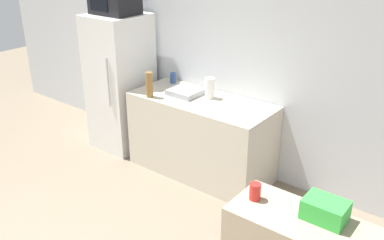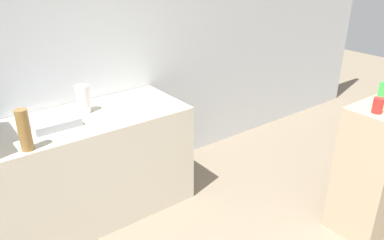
{
  "view_description": "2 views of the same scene",
  "coord_description": "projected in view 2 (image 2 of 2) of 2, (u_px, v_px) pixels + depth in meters",
  "views": [
    {
      "loc": [
        2.46,
        -0.73,
        2.54
      ],
      "look_at": [
        0.37,
        1.95,
        1.04
      ],
      "focal_mm": 40.0,
      "sensor_mm": 36.0,
      "label": 1
    },
    {
      "loc": [
        -1.03,
        0.11,
        2.05
      ],
      "look_at": [
        0.54,
        2.19,
        0.88
      ],
      "focal_mm": 35.0,
      "sensor_mm": 36.0,
      "label": 2
    }
  ],
  "objects": [
    {
      "name": "wall_back",
      "position": [
        72.0,
        53.0,
        3.07
      ],
      "size": [
        8.0,
        0.06,
        2.6
      ],
      "primitive_type": "cube",
      "color": "silver",
      "rests_on": "ground_plane"
    },
    {
      "name": "counter",
      "position": [
        91.0,
        166.0,
        3.08
      ],
      "size": [
        1.61,
        0.7,
        0.88
      ],
      "primitive_type": "cube",
      "color": "beige",
      "rests_on": "ground_plane"
    },
    {
      "name": "sink_basin",
      "position": [
        53.0,
        121.0,
        2.77
      ],
      "size": [
        0.33,
        0.31,
        0.06
      ],
      "primitive_type": "cube",
      "color": "#9EA3A8",
      "rests_on": "counter"
    },
    {
      "name": "bottle_tall",
      "position": [
        24.0,
        130.0,
        2.36
      ],
      "size": [
        0.08,
        0.08,
        0.28
      ],
      "primitive_type": "cylinder",
      "color": "olive",
      "rests_on": "counter"
    },
    {
      "name": "jar",
      "position": [
        378.0,
        106.0,
        2.56
      ],
      "size": [
        0.07,
        0.07,
        0.11
      ],
      "primitive_type": "cylinder",
      "color": "red",
      "rests_on": "shelf_cabinet"
    },
    {
      "name": "paper_towel_roll",
      "position": [
        83.0,
        99.0,
        2.95
      ],
      "size": [
        0.11,
        0.11,
        0.22
      ],
      "primitive_type": "cylinder",
      "color": "white",
      "rests_on": "counter"
    }
  ]
}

